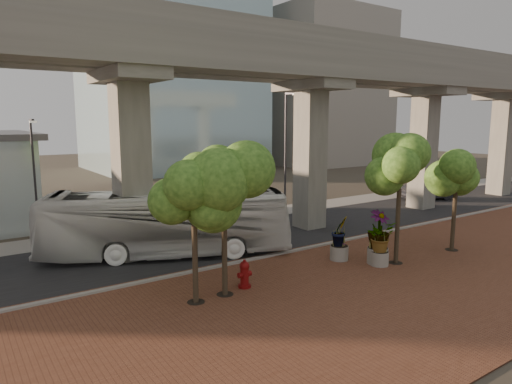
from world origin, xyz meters
TOP-DOWN VIEW (x-y plane):
  - ground at (0.00, 0.00)m, footprint 160.00×160.00m
  - brick_plaza at (0.00, -8.00)m, footprint 70.00×13.00m
  - asphalt_road at (0.00, 2.00)m, footprint 90.00×8.00m
  - curb_strip at (0.00, -2.00)m, footprint 70.00×0.25m
  - far_sidewalk at (0.00, 7.50)m, footprint 90.00×3.00m
  - transit_viaduct at (0.00, 2.00)m, footprint 72.00×5.60m
  - midrise_block at (38.00, 36.00)m, footprint 18.00×16.00m
  - transit_bus at (-4.47, 1.33)m, footprint 12.97×7.97m
  - parked_car at (21.86, 4.02)m, footprint 5.17×3.62m
  - fire_hydrant at (-3.69, -4.99)m, footprint 0.61×0.55m
  - planter_front at (3.44, -6.22)m, footprint 1.99×1.99m
  - planter_right at (3.58, -5.98)m, footprint 2.52×2.52m
  - planter_left at (2.44, -4.44)m, footprint 2.08×2.08m
  - street_tree_far_west at (-6.14, -5.25)m, footprint 3.63×3.63m
  - street_tree_near_west at (-4.78, -5.20)m, footprint 3.72×3.72m
  - street_tree_near_east at (4.41, -6.44)m, footprint 4.06×4.06m
  - street_tree_far_east at (8.84, -6.68)m, footprint 3.00×3.00m
  - streetlamp_west at (-9.72, 7.40)m, footprint 0.35×1.04m
  - streetlamp_east at (7.85, 6.87)m, footprint 0.45×1.33m

SIDE VIEW (x-z plane):
  - ground at x=0.00m, z-range 0.00..0.00m
  - asphalt_road at x=0.00m, z-range 0.00..0.04m
  - brick_plaza at x=0.00m, z-range 0.00..0.06m
  - far_sidewalk at x=0.00m, z-range 0.00..0.06m
  - curb_strip at x=0.00m, z-range 0.00..0.16m
  - fire_hydrant at x=-3.69m, z-range 0.04..1.26m
  - parked_car at x=21.86m, z-range 0.00..1.62m
  - planter_front at x=3.44m, z-range 0.29..2.49m
  - planter_left at x=2.44m, z-range 0.30..2.60m
  - planter_right at x=3.58m, z-range 0.34..3.03m
  - transit_bus at x=-4.47m, z-range 0.00..3.58m
  - streetlamp_west at x=-9.72m, z-range 0.61..7.77m
  - street_tree_far_east at x=8.84m, z-range 1.44..6.98m
  - street_tree_far_west at x=-6.14m, z-range 1.37..7.35m
  - street_tree_near_west at x=-4.78m, z-range 1.57..8.01m
  - street_tree_near_east at x=4.41m, z-range 1.59..8.38m
  - streetlamp_east at x=7.85m, z-range 0.76..9.92m
  - transit_viaduct at x=0.00m, z-range 1.09..13.49m
  - midrise_block at x=38.00m, z-range 0.00..24.00m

